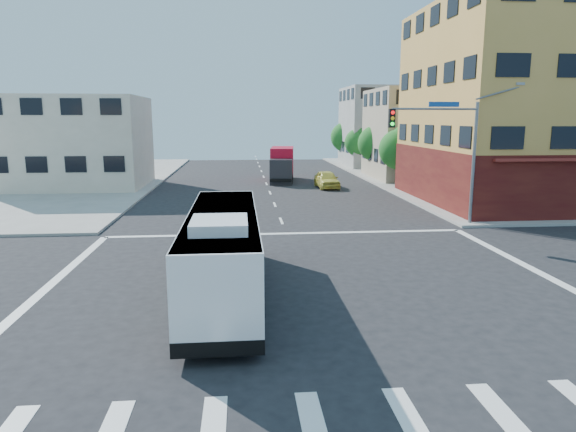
{
  "coord_description": "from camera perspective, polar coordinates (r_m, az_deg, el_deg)",
  "views": [
    {
      "loc": [
        -2.36,
        -17.28,
        6.08
      ],
      "look_at": [
        -0.34,
        4.78,
        1.87
      ],
      "focal_mm": 32.0,
      "sensor_mm": 36.0,
      "label": 1
    }
  ],
  "objects": [
    {
      "name": "street_tree_c",
      "position": [
        62.9,
        7.97,
        8.28
      ],
      "size": [
        3.4,
        3.4,
        5.29
      ],
      "color": "#3C2216",
      "rests_on": "ground"
    },
    {
      "name": "box_truck",
      "position": [
        50.72,
        -0.67,
        5.68
      ],
      "size": [
        2.89,
        7.43,
        3.26
      ],
      "rotation": [
        0.0,
        0.0,
        -0.11
      ],
      "color": "#222227",
      "rests_on": "ground"
    },
    {
      "name": "street_tree_b",
      "position": [
        55.13,
        9.87,
        8.2
      ],
      "size": [
        3.8,
        3.8,
        5.79
      ],
      "color": "#3C2216",
      "rests_on": "ground"
    },
    {
      "name": "signal_mast_ne",
      "position": [
        30.18,
        17.24,
        8.21
      ],
      "size": [
        7.91,
        1.13,
        8.07
      ],
      "color": "slate",
      "rests_on": "ground"
    },
    {
      "name": "street_tree_a",
      "position": [
        47.47,
        12.37,
        7.52
      ],
      "size": [
        3.6,
        3.6,
        5.53
      ],
      "color": "#3C2216",
      "rests_on": "ground"
    },
    {
      "name": "transit_bus",
      "position": [
        17.89,
        -7.2,
        -3.89
      ],
      "size": [
        2.48,
        10.92,
        3.23
      ],
      "rotation": [
        0.0,
        0.0,
        0.0
      ],
      "color": "black",
      "rests_on": "ground"
    },
    {
      "name": "building_west",
      "position": [
        49.53,
        -22.65,
        7.55
      ],
      "size": [
        12.06,
        10.06,
        8.0
      ],
      "color": "beige",
      "rests_on": "ground"
    },
    {
      "name": "parked_car",
      "position": [
        45.91,
        4.32,
        4.08
      ],
      "size": [
        1.94,
        4.5,
        1.51
      ],
      "primitive_type": "imported",
      "rotation": [
        0.0,
        0.0,
        0.04
      ],
      "color": "#D7CE50",
      "rests_on": "ground"
    },
    {
      "name": "corner_building_ne",
      "position": [
        42.17,
        27.16,
        9.35
      ],
      "size": [
        18.1,
        15.44,
        14.0
      ],
      "color": "gold",
      "rests_on": "ground"
    },
    {
      "name": "building_east_near",
      "position": [
        54.81,
        15.62,
        8.74
      ],
      "size": [
        12.06,
        10.06,
        9.0
      ],
      "color": "tan",
      "rests_on": "ground"
    },
    {
      "name": "ground",
      "position": [
        18.47,
        2.44,
        -8.46
      ],
      "size": [
        120.0,
        120.0,
        0.0
      ],
      "primitive_type": "plane",
      "color": "black",
      "rests_on": "ground"
    },
    {
      "name": "building_east_far",
      "position": [
        68.07,
        11.44,
        9.66
      ],
      "size": [
        12.06,
        10.06,
        10.0
      ],
      "color": "#A6A6A0",
      "rests_on": "ground"
    },
    {
      "name": "street_tree_d",
      "position": [
        70.69,
        6.49,
        8.92
      ],
      "size": [
        4.0,
        4.0,
        6.03
      ],
      "color": "#3C2216",
      "rests_on": "ground"
    }
  ]
}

